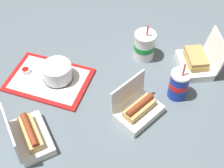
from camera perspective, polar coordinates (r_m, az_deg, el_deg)
ground_plane at (r=1.40m, az=1.62°, el=-2.25°), size 3.20×3.20×0.00m
food_tray at (r=1.49m, az=-11.43°, el=0.76°), size 0.40×0.30×0.01m
cake_container at (r=1.45m, az=-9.95°, el=2.10°), size 0.14×0.14×0.08m
ketchup_cup at (r=1.53m, az=-15.50°, el=2.36°), size 0.04×0.04×0.02m
napkin_stack at (r=1.49m, az=-14.84°, el=0.54°), size 0.12×0.12×0.00m
plastic_fork at (r=1.56m, az=-12.50°, el=3.82°), size 0.11×0.06×0.00m
clamshell_hotdog_corner at (r=1.28m, az=-14.90°, el=-9.13°), size 0.24×0.25×0.17m
clamshell_sandwich_front at (r=1.54m, az=15.27°, el=3.99°), size 0.22×0.23×0.18m
clamshell_hotdog_back at (r=1.32m, az=4.73°, el=-4.61°), size 0.22×0.24×0.17m
soda_cup_front at (r=1.38m, az=12.08°, el=-0.08°), size 0.09×0.09×0.20m
soda_cup_center at (r=1.53m, az=5.95°, el=7.00°), size 0.11×0.11×0.20m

